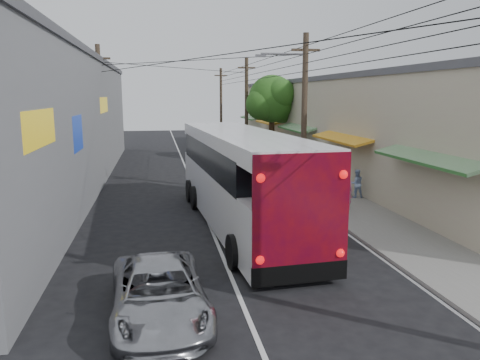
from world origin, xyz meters
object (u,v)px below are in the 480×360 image
(jeepney, at_px, (159,293))
(pedestrian_far, at_px, (356,184))
(parked_car_mid, at_px, (252,157))
(parked_car_far, at_px, (228,143))
(coach_bus, at_px, (240,178))
(pedestrian_near, at_px, (346,191))
(parked_suv, at_px, (289,181))

(jeepney, relative_size, pedestrian_far, 3.29)
(jeepney, distance_m, pedestrian_far, 14.54)
(parked_car_mid, distance_m, pedestrian_far, 11.29)
(parked_car_mid, bearing_deg, parked_car_far, 95.81)
(parked_car_far, bearing_deg, coach_bus, -100.80)
(parked_car_far, distance_m, pedestrian_near, 23.50)
(parked_suv, bearing_deg, parked_car_mid, 90.11)
(jeepney, distance_m, parked_suv, 13.64)
(parked_suv, distance_m, pedestrian_near, 3.70)
(jeepney, distance_m, parked_car_far, 32.79)
(jeepney, relative_size, parked_suv, 0.78)
(parked_car_mid, relative_size, pedestrian_near, 2.81)
(parked_car_mid, bearing_deg, pedestrian_near, -78.08)
(parked_car_far, bearing_deg, parked_suv, -93.27)
(jeepney, xyz_separation_m, pedestrian_near, (8.13, 8.69, 0.30))
(pedestrian_near, bearing_deg, parked_car_far, -73.54)
(coach_bus, bearing_deg, jeepney, -117.29)
(coach_bus, relative_size, jeepney, 2.84)
(parked_suv, xyz_separation_m, parked_car_far, (0.04, 20.14, -0.11))
(jeepney, distance_m, parked_car_mid, 22.77)
(parked_suv, bearing_deg, coach_bus, -124.72)
(coach_bus, bearing_deg, parked_car_far, 78.43)
(jeepney, bearing_deg, pedestrian_near, 43.65)
(parked_car_mid, distance_m, parked_car_far, 10.35)
(jeepney, bearing_deg, parked_car_mid, 69.85)
(parked_car_far, bearing_deg, pedestrian_far, -84.88)
(coach_bus, bearing_deg, pedestrian_far, 24.66)
(parked_suv, bearing_deg, parked_car_far, 90.76)
(parked_suv, relative_size, parked_car_far, 1.30)
(parked_car_far, bearing_deg, parked_car_mid, -92.66)
(coach_bus, xyz_separation_m, parked_car_far, (3.32, 24.72, -1.17))
(pedestrian_far, bearing_deg, parked_car_far, -74.53)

